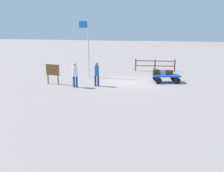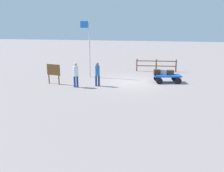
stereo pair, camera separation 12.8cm
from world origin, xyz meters
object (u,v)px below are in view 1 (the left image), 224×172
at_px(luggage_cart, 166,77).
at_px(suitcase_maroon, 162,72).
at_px(worker_lead, 97,73).
at_px(worker_trailing, 75,73).
at_px(suitcase_dark, 156,72).
at_px(signboard, 53,71).
at_px(suitcase_olive, 169,72).
at_px(flagpole, 88,44).

bearing_deg(luggage_cart, suitcase_maroon, -15.28).
xyz_separation_m(suitcase_maroon, worker_lead, (4.38, 2.56, 0.19)).
relative_size(luggage_cart, worker_trailing, 1.28).
distance_m(luggage_cart, suitcase_dark, 0.83).
bearing_deg(worker_lead, signboard, 4.32).
xyz_separation_m(luggage_cart, suitcase_olive, (-0.17, -0.28, 0.31)).
bearing_deg(worker_lead, flagpole, -59.17).
distance_m(suitcase_maroon, signboard, 8.16).
bearing_deg(flagpole, suitcase_dark, 176.18).
xyz_separation_m(luggage_cart, signboard, (7.95, 2.73, 0.53)).
distance_m(suitcase_maroon, suitcase_olive, 0.50).
bearing_deg(suitcase_dark, suitcase_olive, -164.54).
height_order(luggage_cart, signboard, signboard).
bearing_deg(worker_lead, suitcase_olive, -150.29).
distance_m(suitcase_maroon, flagpole, 6.40).
distance_m(worker_lead, worker_trailing, 1.51).
height_order(suitcase_dark, worker_trailing, worker_trailing).
bearing_deg(worker_trailing, signboard, -13.87).
xyz_separation_m(suitcase_maroon, suitcase_olive, (-0.46, -0.20, -0.03)).
bearing_deg(signboard, suitcase_dark, -159.07).
bearing_deg(suitcase_maroon, luggage_cart, 164.72).
distance_m(suitcase_olive, flagpole, 6.85).
height_order(suitcase_olive, worker_lead, worker_lead).
relative_size(suitcase_dark, suitcase_maroon, 0.98).
height_order(worker_lead, worker_trailing, worker_trailing).
bearing_deg(suitcase_dark, worker_lead, 32.66).
xyz_separation_m(worker_lead, signboard, (3.29, 0.25, -0.00)).
xyz_separation_m(suitcase_dark, worker_lead, (3.90, 2.50, 0.20)).
distance_m(suitcase_dark, signboard, 7.70).
bearing_deg(worker_lead, suitcase_maroon, -149.68).
height_order(luggage_cart, worker_lead, worker_lead).
height_order(worker_trailing, signboard, worker_trailing).
bearing_deg(luggage_cart, suitcase_olive, -121.84).
bearing_deg(worker_trailing, suitcase_dark, -148.25).
height_order(luggage_cart, suitcase_olive, suitcase_olive).
relative_size(suitcase_dark, worker_lead, 0.32).
distance_m(luggage_cart, suitcase_maroon, 0.46).
xyz_separation_m(suitcase_dark, signboard, (7.19, 2.75, 0.19)).
xyz_separation_m(worker_lead, worker_trailing, (1.32, 0.73, 0.03)).
relative_size(suitcase_dark, worker_trailing, 0.32).
xyz_separation_m(luggage_cart, suitcase_maroon, (0.29, -0.08, 0.34)).
xyz_separation_m(suitcase_olive, worker_trailing, (6.16, 3.49, 0.25)).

